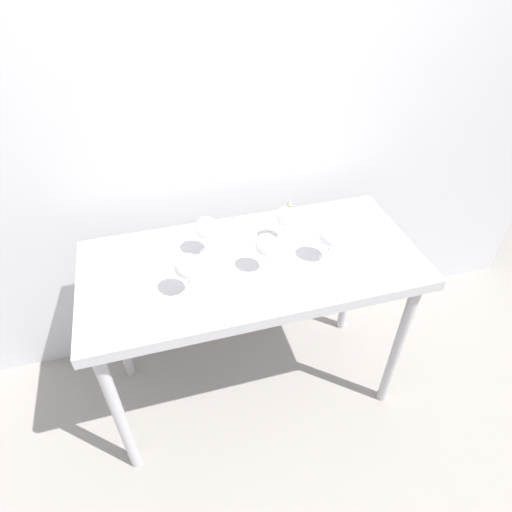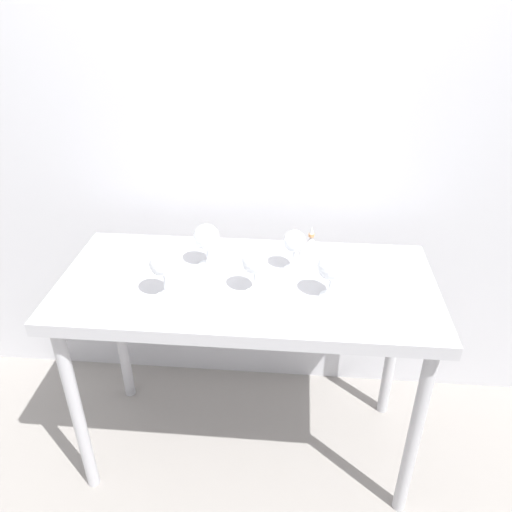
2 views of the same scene
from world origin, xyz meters
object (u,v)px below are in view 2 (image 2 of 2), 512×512
wine_glass_near_right (331,267)px  wine_glass_near_center (255,262)px  wine_glass_far_right (294,242)px  wine_glass_near_left (163,264)px  tasting_sheet_upper (360,262)px  tasting_sheet_lower (161,254)px  decanter_funnel (311,245)px  wine_glass_far_left (206,238)px

wine_glass_near_right → wine_glass_near_center: size_ratio=1.00×
wine_glass_far_right → wine_glass_near_center: bearing=-128.6°
wine_glass_near_left → tasting_sheet_upper: size_ratio=0.79×
wine_glass_near_right → wine_glass_near_left: bearing=-175.2°
wine_glass_near_center → tasting_sheet_lower: wine_glass_near_center is taller
wine_glass_near_right → tasting_sheet_lower: bearing=160.3°
wine_glass_far_right → decanter_funnel: size_ratio=1.31×
wine_glass_near_center → tasting_sheet_upper: 0.48m
wine_glass_near_center → wine_glass_far_right: 0.22m
wine_glass_far_left → tasting_sheet_upper: (0.60, 0.07, -0.12)m
wine_glass_near_right → wine_glass_near_left: wine_glass_near_left is taller
wine_glass_far_left → wine_glass_far_right: wine_glass_far_left is taller
wine_glass_near_center → wine_glass_far_right: (0.14, 0.17, -0.01)m
tasting_sheet_upper → wine_glass_far_left: bearing=159.0°
wine_glass_near_right → tasting_sheet_upper: (0.13, 0.25, -0.12)m
wine_glass_near_right → tasting_sheet_lower: 0.72m
tasting_sheet_lower → decanter_funnel: bearing=12.0°
wine_glass_near_right → wine_glass_far_left: 0.50m
wine_glass_far_left → decanter_funnel: bearing=17.5°
wine_glass_far_right → tasting_sheet_lower: size_ratio=0.73×
wine_glass_far_left → tasting_sheet_upper: bearing=6.8°
wine_glass_near_center → wine_glass_far_right: bearing=51.4°
wine_glass_far_left → tasting_sheet_upper: wine_glass_far_left is taller
wine_glass_near_right → wine_glass_near_left: 0.58m
wine_glass_far_right → tasting_sheet_lower: (-0.54, 0.07, -0.12)m
wine_glass_far_left → decanter_funnel: 0.43m
tasting_sheet_upper → tasting_sheet_lower: bearing=152.8°
tasting_sheet_upper → decanter_funnel: 0.21m
wine_glass_far_left → wine_glass_near_left: wine_glass_near_left is taller
wine_glass_near_left → tasting_sheet_lower: wine_glass_near_left is taller
wine_glass_near_center → tasting_sheet_lower: (-0.40, 0.24, -0.12)m
wine_glass_far_right → decanter_funnel: wine_glass_far_right is taller
wine_glass_near_left → wine_glass_far_right: bearing=26.4°
decanter_funnel → wine_glass_far_right: bearing=-117.1°
wine_glass_near_right → wine_glass_far_left: size_ratio=1.00×
wine_glass_far_right → tasting_sheet_upper: wine_glass_far_right is taller
wine_glass_near_center → wine_glass_far_right: wine_glass_near_center is taller
wine_glass_near_left → tasting_sheet_upper: bearing=22.7°
wine_glass_near_center → wine_glass_near_left: size_ratio=0.94×
wine_glass_far_left → wine_glass_far_right: (0.33, -0.00, -0.00)m
wine_glass_near_left → tasting_sheet_lower: (-0.09, 0.29, -0.13)m
wine_glass_near_left → tasting_sheet_lower: 0.33m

